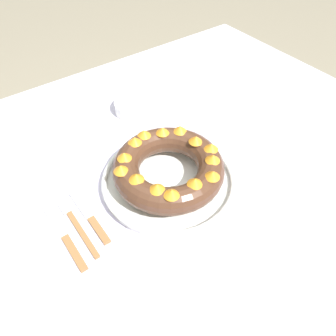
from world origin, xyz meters
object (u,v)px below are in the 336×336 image
object	(u,v)px
serving_dish	(168,181)
serving_knife	(66,238)
side_bowl	(136,106)
fork	(74,221)
cake_knife	(91,219)
bundt_cake	(168,167)

from	to	relation	value
serving_dish	serving_knife	world-z (taller)	serving_dish
serving_dish	side_bowl	size ratio (longest dim) A/B	2.44
serving_dish	fork	world-z (taller)	serving_dish
fork	cake_knife	size ratio (longest dim) A/B	1.10
side_bowl	fork	bearing A→B (deg)	-141.37
bundt_cake	side_bowl	xyz separation A→B (m)	(0.10, 0.30, -0.04)
bundt_cake	serving_dish	bearing A→B (deg)	89.78
serving_knife	cake_knife	bearing A→B (deg)	5.18
serving_knife	bundt_cake	bearing A→B (deg)	-5.68
serving_dish	side_bowl	distance (m)	0.32
cake_knife	side_bowl	xyz separation A→B (m)	(0.30, 0.28, 0.02)
serving_knife	cake_knife	distance (m)	0.07
fork	serving_knife	distance (m)	0.04
bundt_cake	serving_knife	xyz separation A→B (m)	(-0.27, 0.01, -0.06)
bundt_cake	side_bowl	world-z (taller)	bundt_cake
serving_knife	fork	bearing A→B (deg)	36.92
cake_knife	fork	bearing A→B (deg)	152.14
bundt_cake	fork	xyz separation A→B (m)	(-0.23, 0.04, -0.06)
serving_dish	bundt_cake	bearing A→B (deg)	-90.22
bundt_cake	serving_knife	world-z (taller)	bundt_cake
serving_knife	serving_dish	bearing A→B (deg)	-5.67
bundt_cake	cake_knife	distance (m)	0.21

